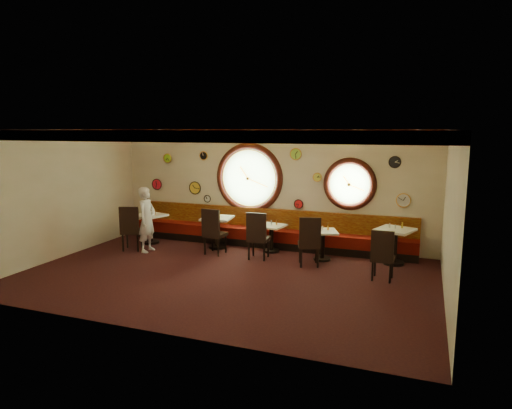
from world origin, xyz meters
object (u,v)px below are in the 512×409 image
(condiment_d_salt, at_px, (323,228))
(condiment_c_bottle, at_px, (277,222))
(chair_e, at_px, (383,252))
(chair_b, at_px, (213,228))
(chair_c, at_px, (258,233))
(condiment_d_pepper, at_px, (321,229))
(table_e, at_px, (395,242))
(condiment_a_pepper, at_px, (152,213))
(condiment_b_salt, at_px, (214,215))
(condiment_c_pepper, at_px, (271,223))
(table_d, at_px, (322,241))
(condiment_a_bottle, at_px, (155,212))
(chair_a, at_px, (131,225))
(chair_d, at_px, (309,238))
(condiment_c_salt, at_px, (271,222))
(table_a, at_px, (150,225))
(condiment_e_pepper, at_px, (395,227))
(table_c, at_px, (271,235))
(table_b, at_px, (217,229))
(waiter, at_px, (147,220))
(condiment_e_salt, at_px, (390,225))
(condiment_e_bottle, at_px, (402,225))
(condiment_d_bottle, at_px, (328,226))
(condiment_b_pepper, at_px, (217,216))
(condiment_a_salt, at_px, (147,213))
(condiment_b_bottle, at_px, (219,215))

(condiment_d_salt, height_order, condiment_c_bottle, condiment_c_bottle)
(chair_e, bearing_deg, chair_b, 174.24)
(chair_c, bearing_deg, condiment_d_pepper, 14.07)
(table_e, height_order, condiment_a_pepper, condiment_a_pepper)
(condiment_b_salt, bearing_deg, condiment_c_pepper, 2.95)
(table_e, relative_size, chair_e, 1.46)
(table_d, relative_size, condiment_a_bottle, 6.23)
(chair_a, bearing_deg, condiment_c_pepper, -1.79)
(chair_d, bearing_deg, condiment_c_salt, 122.80)
(table_a, relative_size, condiment_e_pepper, 10.45)
(chair_a, xyz_separation_m, condiment_d_pepper, (4.94, 0.88, 0.11))
(condiment_d_salt, bearing_deg, table_c, 172.36)
(chair_a, xyz_separation_m, chair_c, (3.45, 0.39, -0.00))
(condiment_c_pepper, bearing_deg, chair_a, -161.91)
(condiment_c_salt, bearing_deg, chair_a, -159.72)
(table_d, bearing_deg, condiment_d_salt, 106.07)
(condiment_c_pepper, distance_m, condiment_e_pepper, 3.10)
(chair_c, height_order, chair_e, chair_c)
(table_a, distance_m, table_e, 6.63)
(table_b, xyz_separation_m, waiter, (-1.58, -0.96, 0.32))
(condiment_c_salt, distance_m, condiment_e_salt, 3.02)
(condiment_d_salt, height_order, condiment_e_bottle, condiment_e_bottle)
(condiment_c_pepper, height_order, condiment_d_bottle, condiment_d_bottle)
(condiment_b_salt, distance_m, condiment_d_pepper, 3.00)
(chair_d, height_order, condiment_e_salt, chair_d)
(table_e, distance_m, condiment_c_pepper, 3.11)
(table_e, height_order, chair_c, chair_c)
(table_e, height_order, condiment_c_bottle, table_e)
(chair_d, distance_m, condiment_b_salt, 2.97)
(condiment_b_pepper, xyz_separation_m, condiment_a_bottle, (-1.87, -0.11, -0.00))
(chair_c, distance_m, condiment_e_bottle, 3.49)
(condiment_a_pepper, height_order, waiter, waiter)
(condiment_a_salt, height_order, condiment_c_pepper, condiment_a_salt)
(table_c, height_order, condiment_c_bottle, condiment_c_bottle)
(table_e, bearing_deg, chair_d, -154.06)
(table_c, relative_size, condiment_d_salt, 7.70)
(chair_e, height_order, condiment_b_pepper, chair_e)
(condiment_c_bottle, relative_size, condiment_e_pepper, 1.51)
(condiment_e_salt, bearing_deg, condiment_d_salt, -171.60)
(table_d, height_order, condiment_b_bottle, condiment_b_bottle)
(table_b, height_order, condiment_d_salt, table_b)
(table_e, bearing_deg, condiment_c_pepper, -179.78)
(chair_a, distance_m, condiment_b_pepper, 2.29)
(table_d, relative_size, chair_b, 1.17)
(condiment_e_bottle, bearing_deg, condiment_d_pepper, -167.00)
(chair_c, xyz_separation_m, condiment_c_salt, (0.05, 0.91, 0.09))
(chair_b, height_order, condiment_e_pepper, chair_b)
(condiment_b_bottle, bearing_deg, waiter, -148.90)
(chair_d, relative_size, condiment_e_salt, 6.81)
(condiment_b_pepper, distance_m, condiment_e_pepper, 4.62)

